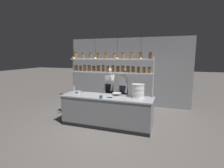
# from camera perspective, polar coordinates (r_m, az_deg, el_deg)

# --- Properties ---
(ground_plane) EXTENTS (40.00, 40.00, 0.00)m
(ground_plane) POSITION_cam_1_polar(r_m,az_deg,el_deg) (5.47, -1.75, -13.40)
(ground_plane) COLOR slate
(back_wall) EXTENTS (5.15, 0.12, 2.83)m
(back_wall) POSITION_cam_1_polar(r_m,az_deg,el_deg) (7.49, 5.09, 3.97)
(back_wall) COLOR #939399
(back_wall) RESTS_ON ground_plane
(prep_counter) EXTENTS (2.75, 0.76, 0.92)m
(prep_counter) POSITION_cam_1_polar(r_m,az_deg,el_deg) (5.31, -1.78, -8.82)
(prep_counter) COLOR gray
(prep_counter) RESTS_ON ground_plane
(spice_shelf_unit) EXTENTS (2.64, 0.28, 2.21)m
(spice_shelf_unit) POSITION_cam_1_polar(r_m,az_deg,el_deg) (5.36, -0.63, 5.57)
(spice_shelf_unit) COLOR #ADAFB5
(spice_shelf_unit) RESTS_ON ground_plane
(chef_left) EXTENTS (0.39, 0.31, 1.70)m
(chef_left) POSITION_cam_1_polar(r_m,az_deg,el_deg) (5.91, -0.89, -1.69)
(chef_left) COLOR black
(chef_left) RESTS_ON ground_plane
(chef_center) EXTENTS (0.40, 0.33, 1.70)m
(chef_center) POSITION_cam_1_polar(r_m,az_deg,el_deg) (5.62, 3.82, -2.30)
(chef_center) COLOR black
(chef_center) RESTS_ON ground_plane
(container_stack) EXTENTS (0.37, 0.37, 0.39)m
(container_stack) POSITION_cam_1_polar(r_m,az_deg,el_deg) (5.06, 8.48, -2.15)
(container_stack) COLOR white
(container_stack) RESTS_ON prep_counter
(prep_bowl_near_left) EXTENTS (0.19, 0.19, 0.05)m
(prep_bowl_near_left) POSITION_cam_1_polar(r_m,az_deg,el_deg) (5.75, -11.04, -2.55)
(prep_bowl_near_left) COLOR silver
(prep_bowl_near_left) RESTS_ON prep_counter
(prep_bowl_center_front) EXTENTS (0.28, 0.28, 0.08)m
(prep_bowl_center_front) POSITION_cam_1_polar(r_m,az_deg,el_deg) (5.26, 1.61, -3.35)
(prep_bowl_center_front) COLOR silver
(prep_bowl_center_front) RESTS_ON prep_counter
(prep_bowl_center_back) EXTENTS (0.16, 0.16, 0.04)m
(prep_bowl_center_back) POSITION_cam_1_polar(r_m,az_deg,el_deg) (5.01, -0.51, -4.20)
(prep_bowl_center_back) COLOR silver
(prep_bowl_center_back) RESTS_ON prep_counter
(serving_cup_front) EXTENTS (0.08, 0.08, 0.09)m
(serving_cup_front) POSITION_cam_1_polar(r_m,az_deg,el_deg) (5.58, -10.89, -2.71)
(serving_cup_front) COLOR #B2B7BC
(serving_cup_front) RESTS_ON prep_counter
(serving_cup_by_board) EXTENTS (0.09, 0.09, 0.08)m
(serving_cup_by_board) POSITION_cam_1_polar(r_m,az_deg,el_deg) (4.93, -3.59, -4.20)
(serving_cup_by_board) COLOR #334C70
(serving_cup_by_board) RESTS_ON prep_counter
(pendant_light_row) EXTENTS (2.11, 0.07, 0.79)m
(pendant_light_row) POSITION_cam_1_polar(r_m,az_deg,el_deg) (5.05, -2.09, 8.81)
(pendant_light_row) COLOR black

